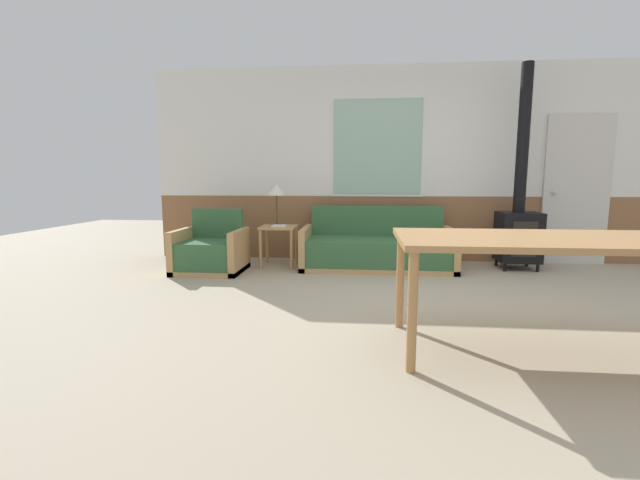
% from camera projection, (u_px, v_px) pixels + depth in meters
% --- Properties ---
extents(ground_plane, '(16.00, 16.00, 0.00)m').
position_uv_depth(ground_plane, '(437.00, 318.00, 3.57)').
color(ground_plane, '#B2A58C').
extents(wall_back, '(7.20, 0.09, 2.70)m').
position_uv_depth(wall_back, '(406.00, 164.00, 5.97)').
color(wall_back, '#8E603D').
rests_on(wall_back, ground_plane).
extents(couch, '(1.94, 0.87, 0.79)m').
position_uv_depth(couch, '(377.00, 250.00, 5.58)').
color(couch, tan).
rests_on(couch, ground_plane).
extents(armchair, '(0.82, 0.73, 0.77)m').
position_uv_depth(armchair, '(211.00, 252.00, 5.35)').
color(armchair, tan).
rests_on(armchair, ground_plane).
extents(side_table, '(0.46, 0.46, 0.54)m').
position_uv_depth(side_table, '(279.00, 234.00, 5.65)').
color(side_table, tan).
rests_on(side_table, ground_plane).
extents(table_lamp, '(0.24, 0.24, 0.55)m').
position_uv_depth(table_lamp, '(277.00, 192.00, 5.66)').
color(table_lamp, '#4C3823').
rests_on(table_lamp, side_table).
extents(book_stack, '(0.19, 0.12, 0.02)m').
position_uv_depth(book_stack, '(279.00, 226.00, 5.55)').
color(book_stack, white).
rests_on(book_stack, side_table).
extents(dining_table, '(1.96, 0.92, 0.78)m').
position_uv_depth(dining_table, '(550.00, 248.00, 2.78)').
color(dining_table, '#B27F4C').
rests_on(dining_table, ground_plane).
extents(wood_stove, '(0.49, 0.45, 2.57)m').
position_uv_depth(wood_stove, '(519.00, 216.00, 5.45)').
color(wood_stove, black).
rests_on(wood_stove, ground_plane).
extents(entry_door, '(0.86, 0.09, 2.01)m').
position_uv_depth(entry_door, '(576.00, 190.00, 5.76)').
color(entry_door, silver).
rests_on(entry_door, ground_plane).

